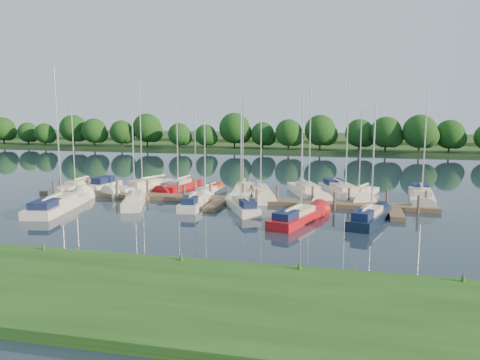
% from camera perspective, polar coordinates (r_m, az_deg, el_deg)
% --- Properties ---
extents(ground, '(260.00, 260.00, 0.00)m').
position_cam_1_polar(ground, '(38.76, -5.16, -4.87)').
color(ground, '#182131').
rests_on(ground, ground).
extents(near_bank, '(90.00, 10.00, 0.50)m').
position_cam_1_polar(near_bank, '(24.69, -17.16, -12.59)').
color(near_bank, '#1D4513').
rests_on(near_bank, ground).
extents(dock, '(40.00, 6.00, 0.40)m').
position_cam_1_polar(dock, '(45.55, -2.28, -2.54)').
color(dock, brown).
rests_on(dock, ground).
extents(mooring_pilings, '(38.24, 2.84, 2.00)m').
position_cam_1_polar(mooring_pilings, '(46.54, -1.92, -1.80)').
color(mooring_pilings, '#473D33').
rests_on(mooring_pilings, ground).
extents(far_shore, '(180.00, 30.00, 0.60)m').
position_cam_1_polar(far_shore, '(111.74, 6.99, 4.10)').
color(far_shore, '#223F18').
rests_on(far_shore, ground).
extents(distant_hill, '(220.00, 40.00, 1.40)m').
position_cam_1_polar(distant_hill, '(136.54, 8.13, 5.06)').
color(distant_hill, '#2E4F22').
rests_on(distant_hill, ground).
extents(treeline, '(145.60, 9.87, 8.32)m').
position_cam_1_polar(treeline, '(98.70, 6.51, 5.62)').
color(treeline, '#38281C').
rests_on(treeline, ground).
extents(sailboat_n_0, '(2.09, 7.37, 9.47)m').
position_cam_1_polar(sailboat_n_0, '(55.81, -19.27, -0.87)').
color(sailboat_n_0, white).
rests_on(sailboat_n_0, ground).
extents(motorboat, '(2.34, 5.88, 1.68)m').
position_cam_1_polar(motorboat, '(55.87, -16.43, -0.65)').
color(motorboat, white).
rests_on(motorboat, ground).
extents(sailboat_n_2, '(5.67, 9.40, 12.30)m').
position_cam_1_polar(sailboat_n_2, '(53.21, -11.58, -1.00)').
color(sailboat_n_2, white).
rests_on(sailboat_n_2, ground).
extents(sailboat_n_3, '(3.03, 8.10, 10.26)m').
position_cam_1_polar(sailboat_n_3, '(53.52, -7.41, -0.84)').
color(sailboat_n_3, red).
rests_on(sailboat_n_3, ground).
extents(sailboat_n_4, '(2.64, 7.04, 8.89)m').
position_cam_1_polar(sailboat_n_4, '(49.41, -4.06, -1.55)').
color(sailboat_n_4, white).
rests_on(sailboat_n_4, ground).
extents(sailboat_n_5, '(2.88, 8.36, 10.70)m').
position_cam_1_polar(sailboat_n_5, '(49.43, 0.40, -1.55)').
color(sailboat_n_5, white).
rests_on(sailboat_n_5, ground).
extents(sailboat_n_6, '(4.30, 8.91, 11.26)m').
position_cam_1_polar(sailboat_n_6, '(48.69, 2.50, -1.73)').
color(sailboat_n_6, white).
rests_on(sailboat_n_6, ground).
extents(sailboat_n_7, '(5.02, 9.35, 12.05)m').
position_cam_1_polar(sailboat_n_7, '(49.69, 8.29, -1.59)').
color(sailboat_n_7, white).
rests_on(sailboat_n_7, ground).
extents(sailboat_n_8, '(5.49, 10.13, 12.93)m').
position_cam_1_polar(sailboat_n_8, '(50.18, 12.52, -1.55)').
color(sailboat_n_8, white).
rests_on(sailboat_n_8, ground).
extents(sailboat_n_9, '(4.00, 7.29, 9.39)m').
position_cam_1_polar(sailboat_n_9, '(50.09, 14.36, -1.71)').
color(sailboat_n_9, white).
rests_on(sailboat_n_9, ground).
extents(sailboat_n_10, '(2.91, 9.40, 11.87)m').
position_cam_1_polar(sailboat_n_10, '(49.71, 21.24, -2.03)').
color(sailboat_n_10, white).
rests_on(sailboat_n_10, ground).
extents(sailboat_s_0, '(3.93, 10.54, 13.16)m').
position_cam_1_polar(sailboat_s_0, '(45.82, -21.14, -2.89)').
color(sailboat_s_0, white).
rests_on(sailboat_s_0, ground).
extents(sailboat_s_1, '(3.62, 7.15, 9.47)m').
position_cam_1_polar(sailboat_s_1, '(45.40, -12.73, -2.67)').
color(sailboat_s_1, white).
rests_on(sailboat_s_1, ground).
extents(sailboat_s_2, '(2.22, 7.31, 9.44)m').
position_cam_1_polar(sailboat_s_2, '(43.89, -5.51, -2.83)').
color(sailboat_s_2, white).
rests_on(sailboat_s_2, ground).
extents(sailboat_s_3, '(4.37, 6.83, 9.30)m').
position_cam_1_polar(sailboat_s_3, '(41.86, 0.28, -3.34)').
color(sailboat_s_3, white).
rests_on(sailboat_s_3, ground).
extents(sailboat_s_4, '(4.18, 8.33, 10.68)m').
position_cam_1_polar(sailboat_s_4, '(38.20, 7.15, -4.59)').
color(sailboat_s_4, red).
rests_on(sailboat_s_4, ground).
extents(sailboat_s_5, '(3.65, 7.73, 10.04)m').
position_cam_1_polar(sailboat_s_5, '(38.89, 15.50, -4.59)').
color(sailboat_s_5, black).
rests_on(sailboat_s_5, ground).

